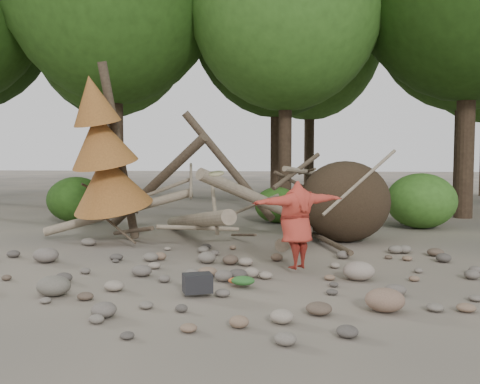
# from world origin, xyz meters

# --- Properties ---
(ground) EXTENTS (120.00, 120.00, 0.00)m
(ground) POSITION_xyz_m (0.00, 0.00, 0.00)
(ground) COLOR #514C44
(ground) RESTS_ON ground
(deadfall_pile) EXTENTS (8.55, 5.24, 3.30)m
(deadfall_pile) POSITION_xyz_m (2.02, 4.24, 0.95)
(deadfall_pile) COLOR #332619
(deadfall_pile) RESTS_ON ground
(dead_conifer) EXTENTS (2.06, 2.16, 4.35)m
(dead_conifer) POSITION_xyz_m (-3.12, 3.37, 2.11)
(dead_conifer) COLOR #4C3F30
(dead_conifer) RESTS_ON ground
(bush_left) EXTENTS (1.80, 1.80, 1.44)m
(bush_left) POSITION_xyz_m (-5.50, 7.20, 0.72)
(bush_left) COLOR #234813
(bush_left) RESTS_ON ground
(bush_mid) EXTENTS (1.40, 1.40, 1.12)m
(bush_mid) POSITION_xyz_m (0.80, 7.80, 0.56)
(bush_mid) COLOR #2E5B1A
(bush_mid) RESTS_ON ground
(bush_right) EXTENTS (2.00, 2.00, 1.60)m
(bush_right) POSITION_xyz_m (5.00, 7.00, 0.80)
(bush_right) COLOR #386C21
(bush_right) RESTS_ON ground
(frisbee_thrower) EXTENTS (2.58, 1.60, 1.77)m
(frisbee_thrower) POSITION_xyz_m (1.44, 0.72, 0.87)
(frisbee_thrower) COLOR #A93226
(frisbee_thrower) RESTS_ON ground
(backpack) EXTENTS (0.50, 0.42, 0.28)m
(backpack) POSITION_xyz_m (-0.02, -1.08, 0.14)
(backpack) COLOR black
(backpack) RESTS_ON ground
(cloth_green) EXTENTS (0.38, 0.32, 0.14)m
(cloth_green) POSITION_xyz_m (0.61, -0.52, 0.07)
(cloth_green) COLOR #285B24
(cloth_green) RESTS_ON ground
(cloth_orange) EXTENTS (0.27, 0.22, 0.10)m
(cloth_orange) POSITION_xyz_m (0.49, -0.43, 0.05)
(cloth_orange) COLOR #B84C1F
(cloth_orange) RESTS_ON ground
(boulder_front_left) EXTENTS (0.51, 0.46, 0.31)m
(boulder_front_left) POSITION_xyz_m (-2.19, -1.31, 0.15)
(boulder_front_left) COLOR #625D52
(boulder_front_left) RESTS_ON ground
(boulder_front_right) EXTENTS (0.54, 0.48, 0.32)m
(boulder_front_right) POSITION_xyz_m (2.66, -1.58, 0.16)
(boulder_front_right) COLOR #7B5F4D
(boulder_front_right) RESTS_ON ground
(boulder_mid_right) EXTENTS (0.54, 0.48, 0.32)m
(boulder_mid_right) POSITION_xyz_m (2.51, 0.23, 0.16)
(boulder_mid_right) COLOR gray
(boulder_mid_right) RESTS_ON ground
(boulder_mid_left) EXTENTS (0.50, 0.45, 0.30)m
(boulder_mid_left) POSITION_xyz_m (-3.48, 1.07, 0.15)
(boulder_mid_left) COLOR #686058
(boulder_mid_left) RESTS_ON ground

